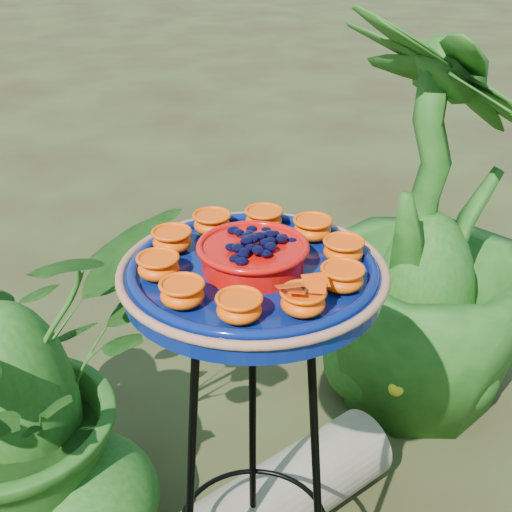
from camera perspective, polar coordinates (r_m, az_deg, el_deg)
tripod_stand at (r=1.34m, az=-0.22°, el=-14.64°), size 0.38×0.38×0.81m
feeder_dish at (r=1.13m, az=-0.25°, el=-1.12°), size 0.53×0.53×0.10m
driftwood_log at (r=1.82m, az=2.65°, el=-18.28°), size 0.57×0.35×0.18m
shrub_back_left at (r=1.71m, az=-18.94°, el=-9.50°), size 0.95×0.92×0.81m
shrub_back_right at (r=2.00m, az=13.98°, el=2.45°), size 0.71×0.71×1.14m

